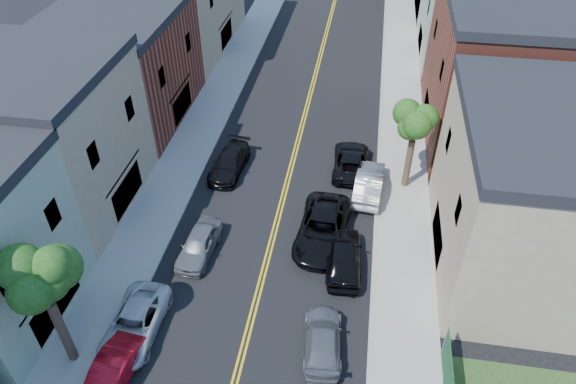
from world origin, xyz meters
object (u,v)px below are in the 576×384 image
at_px(dark_car_right_far, 351,161).
at_px(white_pickup, 135,324).
at_px(black_car_left, 229,163).
at_px(black_suv_lane, 323,228).
at_px(silver_car_right, 369,183).
at_px(grey_car_left, 199,244).
at_px(black_car_right, 344,256).
at_px(red_sedan, 110,376).
at_px(grey_car_right, 323,340).

bearing_deg(dark_car_right_far, white_pickup, 56.67).
bearing_deg(black_car_left, white_pickup, -91.20).
bearing_deg(black_suv_lane, silver_car_right, 65.62).
xyz_separation_m(grey_car_left, black_car_right, (8.33, 0.30, 0.10)).
height_order(silver_car_right, black_suv_lane, black_suv_lane).
xyz_separation_m(red_sedan, black_car_right, (9.88, 9.01, 0.11)).
distance_m(white_pickup, grey_car_left, 6.04).
xyz_separation_m(white_pickup, black_suv_lane, (8.45, 8.16, 0.15)).
xyz_separation_m(grey_car_right, dark_car_right_far, (0.35, 14.88, 0.07)).
distance_m(black_car_left, black_suv_lane, 9.17).
bearing_deg(grey_car_right, black_car_right, -101.06).
relative_size(black_car_left, grey_car_right, 1.10).
bearing_deg(grey_car_left, red_sedan, -95.71).
bearing_deg(black_car_left, black_car_right, -38.09).
distance_m(grey_car_right, black_car_right, 5.58).
bearing_deg(black_suv_lane, red_sedan, -124.09).
bearing_deg(black_car_left, grey_car_left, -84.15).
height_order(silver_car_right, dark_car_right_far, silver_car_right).
height_order(black_car_right, dark_car_right_far, black_car_right).
bearing_deg(grey_car_left, white_pickup, -100.49).
xyz_separation_m(grey_car_left, dark_car_right_far, (8.10, 9.64, -0.01)).
height_order(black_car_left, black_car_right, black_car_right).
xyz_separation_m(silver_car_right, dark_car_right_far, (-1.35, 2.46, -0.10)).
height_order(grey_car_left, grey_car_right, grey_car_left).
height_order(white_pickup, black_car_left, black_car_left).
distance_m(white_pickup, silver_car_right, 17.04).
relative_size(black_car_left, dark_car_right_far, 0.95).
bearing_deg(black_car_left, dark_car_right_far, 14.71).
bearing_deg(black_car_right, white_pickup, 28.11).
bearing_deg(black_suv_lane, grey_car_left, -158.02).
distance_m(grey_car_left, dark_car_right_far, 12.59).
distance_m(grey_car_left, black_car_right, 8.34).
bearing_deg(white_pickup, black_car_left, 84.78).
bearing_deg(dark_car_right_far, black_car_left, 9.14).
relative_size(red_sedan, black_suv_lane, 0.71).
distance_m(white_pickup, black_car_right, 11.63).
xyz_separation_m(grey_car_right, black_suv_lane, (-0.85, 7.57, 0.21)).
xyz_separation_m(black_car_right, dark_car_right_far, (-0.24, 9.34, -0.11)).
bearing_deg(silver_car_right, white_pickup, 53.60).
distance_m(red_sedan, silver_car_right, 19.32).
xyz_separation_m(grey_car_right, silver_car_right, (1.70, 12.42, 0.17)).
xyz_separation_m(red_sedan, dark_car_right_far, (9.65, 18.35, 0.00)).
bearing_deg(white_pickup, grey_car_right, 3.79).
height_order(dark_car_right_far, black_suv_lane, black_suv_lane).
bearing_deg(dark_car_right_far, red_sedan, 60.88).
distance_m(grey_car_left, silver_car_right, 11.87).
height_order(grey_car_right, silver_car_right, silver_car_right).
relative_size(grey_car_right, black_car_right, 0.91).
relative_size(grey_car_right, silver_car_right, 0.90).
relative_size(red_sedan, grey_car_left, 1.01).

